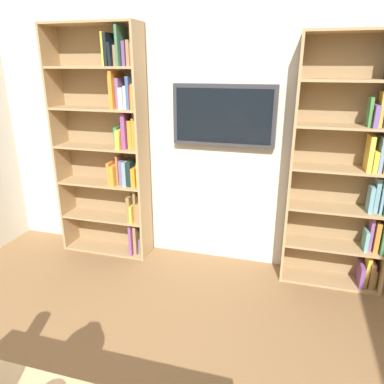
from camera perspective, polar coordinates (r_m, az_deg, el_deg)
wall_back at (r=3.33m, az=3.92°, el=11.08°), size 4.52×0.06×2.70m
bookshelf_left at (r=3.19m, az=24.44°, el=3.72°), size 0.83×0.28×2.07m
bookshelf_right at (r=3.55m, az=-12.57°, el=7.29°), size 0.89×0.28×2.17m
wall_mounted_tv at (r=3.22m, az=5.00°, el=11.89°), size 0.91×0.07×0.53m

